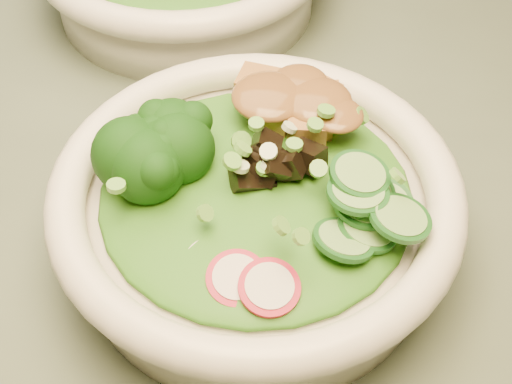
% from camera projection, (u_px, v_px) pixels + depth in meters
% --- Properties ---
extents(dining_table, '(1.20, 0.80, 0.75)m').
position_uv_depth(dining_table, '(251.00, 288.00, 0.67)').
color(dining_table, black).
rests_on(dining_table, ground).
extents(salad_bowl, '(0.30, 0.30, 0.08)m').
position_uv_depth(salad_bowl, '(256.00, 211.00, 0.53)').
color(salad_bowl, white).
rests_on(salad_bowl, dining_table).
extents(lettuce_bed, '(0.23, 0.23, 0.03)m').
position_uv_depth(lettuce_bed, '(256.00, 191.00, 0.51)').
color(lettuce_bed, '#1C6A16').
rests_on(lettuce_bed, salad_bowl).
extents(broccoli_florets, '(0.11, 0.10, 0.05)m').
position_uv_depth(broccoli_florets, '(164.00, 153.00, 0.51)').
color(broccoli_florets, black).
rests_on(broccoli_florets, salad_bowl).
extents(radish_slices, '(0.13, 0.08, 0.02)m').
position_uv_depth(radish_slices, '(223.00, 267.00, 0.46)').
color(radish_slices, '#A10C26').
rests_on(radish_slices, salad_bowl).
extents(cucumber_slices, '(0.10, 0.10, 0.04)m').
position_uv_depth(cucumber_slices, '(356.00, 205.00, 0.49)').
color(cucumber_slices, '#84BE69').
rests_on(cucumber_slices, salad_bowl).
extents(mushroom_heap, '(0.10, 0.10, 0.04)m').
position_uv_depth(mushroom_heap, '(262.00, 163.00, 0.51)').
color(mushroom_heap, black).
rests_on(mushroom_heap, salad_bowl).
extents(tofu_cubes, '(0.11, 0.09, 0.04)m').
position_uv_depth(tofu_cubes, '(288.00, 115.00, 0.55)').
color(tofu_cubes, '#A77737').
rests_on(tofu_cubes, salad_bowl).
extents(peanut_sauce, '(0.08, 0.06, 0.02)m').
position_uv_depth(peanut_sauce, '(289.00, 100.00, 0.53)').
color(peanut_sauce, brown).
rests_on(peanut_sauce, tofu_cubes).
extents(scallion_garnish, '(0.21, 0.21, 0.03)m').
position_uv_depth(scallion_garnish, '(256.00, 165.00, 0.49)').
color(scallion_garnish, '#66AD3D').
rests_on(scallion_garnish, salad_bowl).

